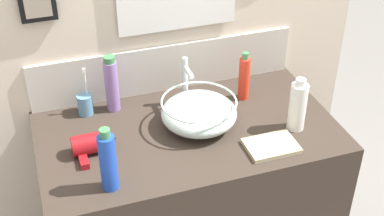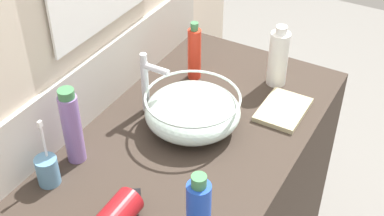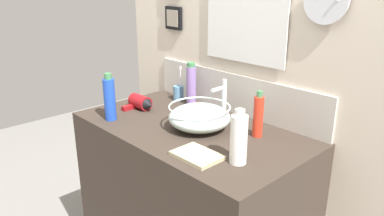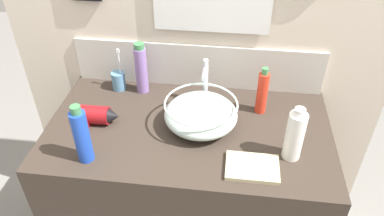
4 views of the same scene
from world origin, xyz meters
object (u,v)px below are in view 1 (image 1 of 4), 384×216
(lotion_bottle, at_px, (298,106))
(hand_towel, at_px, (271,146))
(toothbrush_cup, at_px, (85,104))
(faucet, at_px, (186,79))
(soap_dispenser, at_px, (112,84))
(spray_bottle, at_px, (244,78))
(hair_drier, at_px, (93,144))
(glass_bowl_sink, at_px, (199,113))
(shampoo_bottle, at_px, (108,161))

(lotion_bottle, relative_size, hand_towel, 1.15)
(toothbrush_cup, relative_size, hand_towel, 1.07)
(faucet, relative_size, toothbrush_cup, 1.04)
(lotion_bottle, xyz_separation_m, hand_towel, (-0.14, -0.08, -0.09))
(soap_dispenser, bearing_deg, hand_towel, -41.12)
(spray_bottle, bearing_deg, hair_drier, -166.07)
(glass_bowl_sink, height_order, spray_bottle, spray_bottle)
(glass_bowl_sink, xyz_separation_m, shampoo_bottle, (-0.40, -0.24, 0.05))
(faucet, height_order, lotion_bottle, lotion_bottle)
(hair_drier, relative_size, soap_dispenser, 0.68)
(toothbrush_cup, relative_size, spray_bottle, 0.95)
(hand_towel, bearing_deg, hair_drier, 163.75)
(spray_bottle, distance_m, lotion_bottle, 0.28)
(glass_bowl_sink, xyz_separation_m, hair_drier, (-0.42, -0.03, -0.02))
(soap_dispenser, bearing_deg, faucet, -11.38)
(glass_bowl_sink, distance_m, hand_towel, 0.30)
(faucet, bearing_deg, toothbrush_cup, 171.23)
(soap_dispenser, xyz_separation_m, lotion_bottle, (0.64, -0.35, -0.02))
(glass_bowl_sink, height_order, hand_towel, glass_bowl_sink)
(glass_bowl_sink, relative_size, soap_dispenser, 1.21)
(glass_bowl_sink, height_order, lotion_bottle, lotion_bottle)
(soap_dispenser, height_order, shampoo_bottle, soap_dispenser)
(hand_towel, bearing_deg, lotion_bottle, 30.83)
(glass_bowl_sink, bearing_deg, spray_bottle, 28.24)
(glass_bowl_sink, xyz_separation_m, spray_bottle, (0.24, 0.13, 0.04))
(faucet, relative_size, spray_bottle, 0.99)
(toothbrush_cup, bearing_deg, hand_towel, -35.70)
(faucet, relative_size, hair_drier, 1.29)
(spray_bottle, bearing_deg, faucet, 172.74)
(spray_bottle, distance_m, shampoo_bottle, 0.74)
(hair_drier, xyz_separation_m, shampoo_bottle, (0.02, -0.21, 0.07))
(toothbrush_cup, bearing_deg, lotion_bottle, -25.28)
(glass_bowl_sink, height_order, toothbrush_cup, toothbrush_cup)
(toothbrush_cup, distance_m, lotion_bottle, 0.83)
(soap_dispenser, relative_size, shampoo_bottle, 1.01)
(toothbrush_cup, relative_size, lotion_bottle, 0.93)
(faucet, height_order, soap_dispenser, soap_dispenser)
(toothbrush_cup, xyz_separation_m, shampoo_bottle, (0.01, -0.46, 0.07))
(soap_dispenser, relative_size, spray_bottle, 1.13)
(shampoo_bottle, bearing_deg, spray_bottle, 30.08)
(hand_towel, bearing_deg, spray_bottle, 84.50)
(lotion_bottle, bearing_deg, glass_bowl_sink, 159.19)
(hand_towel, bearing_deg, faucet, 118.89)
(toothbrush_cup, bearing_deg, spray_bottle, -8.20)
(soap_dispenser, height_order, hand_towel, soap_dispenser)
(hair_drier, height_order, shampoo_bottle, shampoo_bottle)
(lotion_bottle, bearing_deg, toothbrush_cup, 154.72)
(lotion_bottle, bearing_deg, shampoo_bottle, -171.85)
(spray_bottle, bearing_deg, hand_towel, -95.50)
(toothbrush_cup, relative_size, shampoo_bottle, 0.85)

